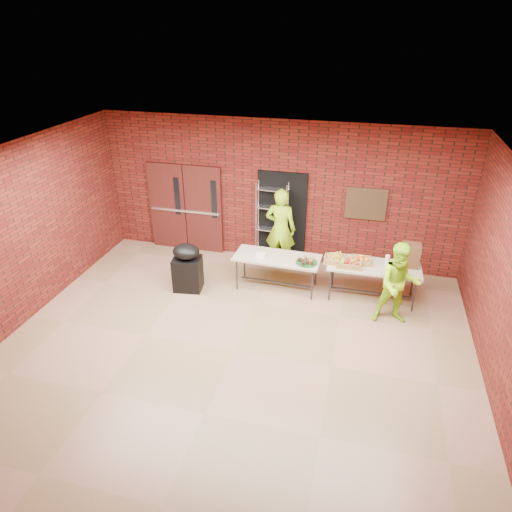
{
  "coord_description": "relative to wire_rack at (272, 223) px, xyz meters",
  "views": [
    {
      "loc": [
        1.88,
        -5.85,
        5.05
      ],
      "look_at": [
        0.03,
        1.4,
        1.11
      ],
      "focal_mm": 32.0,
      "sensor_mm": 36.0,
      "label": 1
    }
  ],
  "objects": [
    {
      "name": "basket_bananas",
      "position": [
        1.53,
        -1.1,
        -0.15
      ],
      "size": [
        0.43,
        0.34,
        0.13
      ],
      "color": "#A97944",
      "rests_on": "table_right"
    },
    {
      "name": "covered_grill",
      "position": [
        -1.4,
        -1.64,
        -0.44
      ],
      "size": [
        0.62,
        0.54,
        1.02
      ],
      "rotation": [
        0.0,
        0.0,
        0.14
      ],
      "color": "black",
      "rests_on": "room"
    },
    {
      "name": "volunteer_man",
      "position": [
        2.73,
        -1.76,
        -0.15
      ],
      "size": [
        0.86,
        0.72,
        1.59
      ],
      "primitive_type": "imported",
      "rotation": [
        0.0,
        0.0,
        0.17
      ],
      "color": "#99DB18",
      "rests_on": "room"
    },
    {
      "name": "table_right",
      "position": [
        2.29,
        -1.05,
        -0.27
      ],
      "size": [
        1.8,
        0.76,
        0.74
      ],
      "rotation": [
        0.0,
        0.0,
        0.01
      ],
      "color": "tan",
      "rests_on": "room"
    },
    {
      "name": "napkin_box",
      "position": [
        0.04,
        -1.19,
        -0.2
      ],
      "size": [
        0.2,
        0.13,
        0.07
      ],
      "primitive_type": "cube",
      "color": "white",
      "rests_on": "table_left"
    },
    {
      "name": "dark_doorway",
      "position": [
        0.19,
        0.14,
        0.1
      ],
      "size": [
        1.1,
        0.06,
        2.1
      ],
      "primitive_type": "cube",
      "color": "black",
      "rests_on": "room"
    },
    {
      "name": "cup_stack_back",
      "position": [
        2.52,
        -1.05,
        -0.09
      ],
      "size": [
        0.08,
        0.08,
        0.25
      ],
      "primitive_type": "cylinder",
      "color": "white",
      "rests_on": "table_right"
    },
    {
      "name": "basket_apples",
      "position": [
        1.81,
        -1.18,
        -0.15
      ],
      "size": [
        0.47,
        0.37,
        0.15
      ],
      "color": "#A97944",
      "rests_on": "table_right"
    },
    {
      "name": "bronze_plaque",
      "position": [
        1.99,
        0.13,
        0.6
      ],
      "size": [
        0.85,
        0.04,
        0.7
      ],
      "primitive_type": "cube",
      "color": "#392916",
      "rests_on": "room"
    },
    {
      "name": "basket_oranges",
      "position": [
        2.02,
        -1.0,
        -0.16
      ],
      "size": [
        0.4,
        0.31,
        0.12
      ],
      "color": "#A97944",
      "rests_on": "table_right"
    },
    {
      "name": "cup_stack_mid",
      "position": [
        2.79,
        -1.23,
        -0.1
      ],
      "size": [
        0.07,
        0.07,
        0.21
      ],
      "primitive_type": "cylinder",
      "color": "white",
      "rests_on": "table_right"
    },
    {
      "name": "muffin_tray",
      "position": [
        0.99,
        -1.24,
        -0.18
      ],
      "size": [
        0.43,
        0.43,
        0.11
      ],
      "color": "#16521F",
      "rests_on": "table_left"
    },
    {
      "name": "table_left",
      "position": [
        0.37,
        -1.13,
        -0.29
      ],
      "size": [
        1.77,
        0.79,
        0.72
      ],
      "rotation": [
        0.0,
        0.0,
        -0.03
      ],
      "color": "tan",
      "rests_on": "room"
    },
    {
      "name": "volunteer_woman",
      "position": [
        0.24,
        -0.22,
        -0.02
      ],
      "size": [
        0.69,
        0.46,
        1.85
      ],
      "primitive_type": "imported",
      "rotation": [
        0.0,
        0.0,
        3.11
      ],
      "color": "#99DB18",
      "rests_on": "room"
    },
    {
      "name": "double_doors",
      "position": [
        -2.1,
        0.12,
        0.11
      ],
      "size": [
        1.78,
        0.12,
        2.1
      ],
      "color": "#441613",
      "rests_on": "room"
    },
    {
      "name": "cup_stack_front",
      "position": [
        2.62,
        -1.19,
        -0.1
      ],
      "size": [
        0.07,
        0.07,
        0.22
      ],
      "primitive_type": "cylinder",
      "color": "white",
      "rests_on": "table_right"
    },
    {
      "name": "room",
      "position": [
        0.09,
        -3.32,
        0.65
      ],
      "size": [
        8.08,
        7.08,
        3.28
      ],
      "color": "olive",
      "rests_on": "ground"
    },
    {
      "name": "wire_rack",
      "position": [
        0.0,
        0.0,
        0.0
      ],
      "size": [
        0.71,
        0.29,
        1.9
      ],
      "primitive_type": null,
      "rotation": [
        0.0,
        0.0,
        -0.08
      ],
      "color": "silver",
      "rests_on": "room"
    },
    {
      "name": "coffee_dispenser",
      "position": [
        2.94,
        -0.88,
        0.02
      ],
      "size": [
        0.35,
        0.31,
        0.46
      ],
      "primitive_type": "cube",
      "color": "#50301B",
      "rests_on": "table_right"
    }
  ]
}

